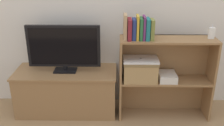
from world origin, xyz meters
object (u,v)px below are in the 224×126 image
at_px(book_tan, 125,27).
at_px(book_maroon, 129,29).
at_px(book_plum, 144,28).
at_px(book_teal, 147,29).
at_px(book_navy, 134,29).
at_px(tv, 64,47).
at_px(book_forest, 141,29).
at_px(book_olive, 152,29).
at_px(book_mustard, 137,27).
at_px(laptop, 141,59).
at_px(tv_stand, 67,91).
at_px(magazine_stack, 167,77).
at_px(storage_basket_left, 140,69).
at_px(baby_monitor, 212,33).

height_order(book_tan, book_maroon, book_tan).
bearing_deg(book_plum, book_teal, 0.00).
distance_m(book_navy, book_teal, 0.12).
xyz_separation_m(tv, book_navy, (0.66, -0.10, 0.21)).
distance_m(tv, book_forest, 0.76).
distance_m(book_tan, book_forest, 0.14).
distance_m(book_plum, book_olive, 0.07).
distance_m(book_mustard, laptop, 0.31).
distance_m(tv, book_olive, 0.86).
xyz_separation_m(tv_stand, magazine_stack, (1.00, -0.10, 0.21)).
bearing_deg(laptop, book_tan, -175.51).
bearing_deg(storage_basket_left, magazine_stack, -0.85).
xyz_separation_m(book_maroon, laptop, (0.11, 0.01, -0.30)).
bearing_deg(storage_basket_left, tv_stand, 172.90).
relative_size(tv_stand, laptop, 3.09).
xyz_separation_m(tv, book_tan, (0.58, -0.10, 0.23)).
distance_m(book_navy, laptop, 0.30).
height_order(baby_monitor, magazine_stack, baby_monitor).
relative_size(tv, baby_monitor, 5.34).
distance_m(book_mustard, book_teal, 0.09).
relative_size(tv_stand, book_maroon, 5.43).
bearing_deg(book_olive, tv_stand, 172.82).
height_order(book_olive, magazine_stack, book_olive).
relative_size(tv, book_forest, 3.63).
relative_size(tv_stand, storage_basket_left, 3.13).
distance_m(tv, magazine_stack, 1.04).
distance_m(book_forest, book_teal, 0.06).
relative_size(tv, book_mustard, 3.26).
bearing_deg(book_forest, tv, 171.97).
bearing_deg(laptop, magazine_stack, -0.85).
relative_size(baby_monitor, laptop, 0.40).
relative_size(tv, magazine_stack, 3.47).
height_order(book_tan, book_olive, book_tan).
distance_m(book_olive, magazine_stack, 0.50).
bearing_deg(tv_stand, book_mustard, -8.50).
bearing_deg(tv, book_teal, -7.43).
height_order(book_forest, book_olive, book_forest).
bearing_deg(book_plum, tv_stand, 172.15).
bearing_deg(book_forest, book_tan, 180.00).
xyz_separation_m(book_maroon, book_olive, (0.20, 0.00, -0.00)).
xyz_separation_m(book_tan, book_teal, (0.20, 0.00, -0.02)).
relative_size(laptop, magazine_stack, 1.61).
distance_m(tv, book_tan, 0.64).
relative_size(book_mustard, storage_basket_left, 0.67).
bearing_deg(magazine_stack, book_mustard, -178.47).
bearing_deg(book_teal, book_maroon, 180.00).
bearing_deg(book_olive, laptop, 172.20).
bearing_deg(tv_stand, storage_basket_left, -7.10).
bearing_deg(book_olive, book_mustard, 180.00).
xyz_separation_m(book_forest, book_teal, (0.06, 0.00, -0.00)).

